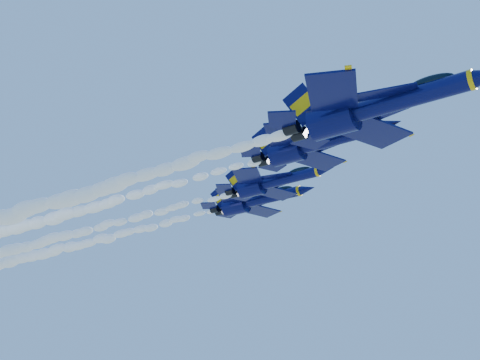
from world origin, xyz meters
The scene contains 8 objects.
jet_lead centered at (15.35, -13.60, 149.83)m, with size 19.59×16.07×7.28m.
smoke_trail_jet_lead centered at (-18.85, -13.60, 149.31)m, with size 51.66×2.65×2.39m, color white.
jet_second centered at (6.51, -7.51, 151.13)m, with size 16.08×13.19×5.97m.
smoke_trail_jet_second centered at (-26.18, -7.51, 150.64)m, with size 51.66×2.18×1.96m, color white.
jet_third centered at (-6.89, 6.83, 154.99)m, with size 15.59×12.79×5.79m.
smoke_trail_jet_third centered at (-39.38, 6.83, 154.52)m, with size 51.66×2.11×1.90m, color white.
jet_fourth centered at (-14.79, 15.46, 156.87)m, with size 17.22×14.13×6.40m.
smoke_trail_jet_fourth centered at (-47.97, 15.46, 156.37)m, with size 51.66×2.33×2.10m, color white.
Camera 1 is at (33.28, -62.50, 121.52)m, focal length 50.00 mm.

